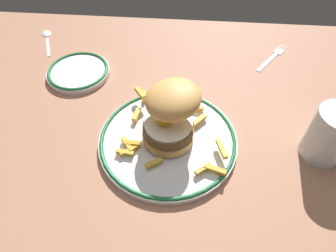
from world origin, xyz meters
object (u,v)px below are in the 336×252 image
at_px(dinner_plate, 168,138).
at_px(side_plate, 78,72).
at_px(spoon, 47,36).
at_px(burger, 171,113).
at_px(fork, 273,57).
at_px(water_glass, 328,137).

height_order(dinner_plate, side_plate, same).
distance_m(side_plate, spoon, 0.21).
distance_m(burger, fork, 0.39).
relative_size(dinner_plate, fork, 2.19).
bearing_deg(side_plate, fork, 12.87).
relative_size(fork, spoon, 0.96).
bearing_deg(dinner_plate, side_plate, 141.34).
height_order(dinner_plate, spoon, dinner_plate).
relative_size(side_plate, fork, 1.21).
xyz_separation_m(burger, spoon, (-0.38, 0.34, -0.07)).
bearing_deg(water_glass, burger, 178.15).
xyz_separation_m(dinner_plate, water_glass, (0.29, -0.00, 0.04)).
relative_size(water_glass, fork, 0.86).
bearing_deg(water_glass, side_plate, 160.22).
height_order(dinner_plate, burger, burger).
height_order(fork, spoon, spoon).
xyz_separation_m(side_plate, fork, (0.49, 0.11, -0.01)).
distance_m(dinner_plate, water_glass, 0.29).
xyz_separation_m(dinner_plate, spoon, (-0.37, 0.35, -0.00)).
xyz_separation_m(water_glass, fork, (-0.04, 0.30, -0.04)).
distance_m(burger, water_glass, 0.29).
bearing_deg(dinner_plate, burger, 61.40).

